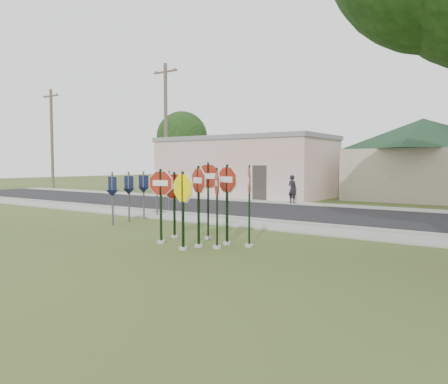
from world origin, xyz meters
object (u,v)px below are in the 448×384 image
Objects in this scene: stop_sign_left at (161,197)px; pedestrian at (292,189)px; stop_sign_center at (199,196)px; stop_sign_yellow at (183,201)px; utility_pole_near at (166,127)px.

pedestrian is at bearing 99.97° from stop_sign_left.
pedestrian is (-3.60, 13.10, -0.55)m from stop_sign_center.
stop_sign_left is 13.47m from pedestrian.
stop_sign_yellow is at bearing -100.07° from stop_sign_center.
stop_sign_center is 1.06× the size of stop_sign_yellow.
stop_sign_left is (-1.17, 0.39, 0.03)m from stop_sign_yellow.
stop_sign_left is (-1.27, -0.15, -0.05)m from stop_sign_center.
pedestrian is at bearing 104.39° from stop_sign_yellow.
stop_sign_center is 1.46× the size of pedestrian.
stop_sign_center is 1.04× the size of stop_sign_left.
stop_sign_center is at bearing -44.80° from utility_pole_near.
utility_pole_near is at bearing 8.77° from pedestrian.
stop_sign_left is at bearing -47.77° from utility_pole_near.
stop_sign_yellow is 14.10m from pedestrian.
utility_pole_near is at bearing 132.23° from stop_sign_left.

